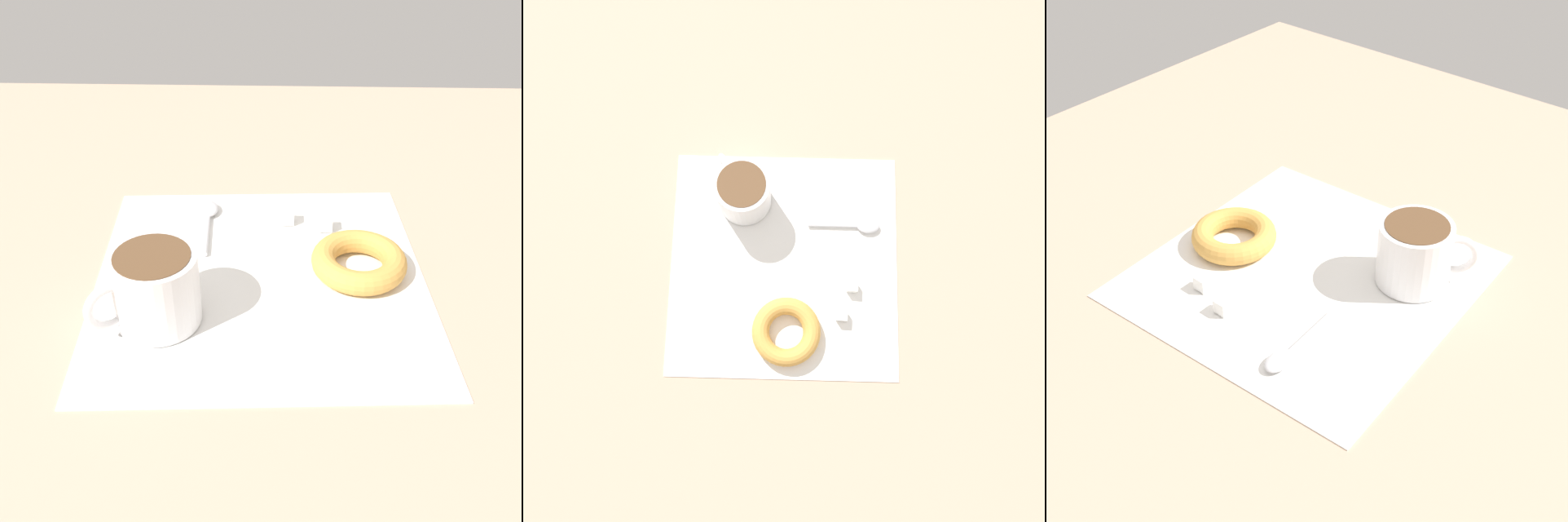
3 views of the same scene
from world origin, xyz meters
The scene contains 7 objects.
ground_plane centered at (0.00, 0.00, -1.00)cm, with size 120.00×120.00×2.00cm, color tan.
napkin centered at (-1.79, -0.85, 0.15)cm, with size 35.69×35.69×0.30cm, color white.
coffee_cup centered at (8.26, 6.35, 4.29)cm, with size 10.37×8.89×7.70cm.
donut centered at (-12.48, -2.02, 1.63)cm, with size 10.44×10.44×2.66cm, color gold.
spoon centered at (5.15, -12.44, 0.71)cm, with size 2.59×11.49×0.90cm.
sugar_cube centered at (-9.34, -10.31, 1.12)cm, with size 1.64×1.64×1.64cm, color white.
sugar_cube_extra centered at (-4.75, -11.68, 1.11)cm, with size 1.62×1.62×1.62cm, color white.
Camera 2 is at (-17.31, -2.07, 78.93)cm, focal length 35.00 mm.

